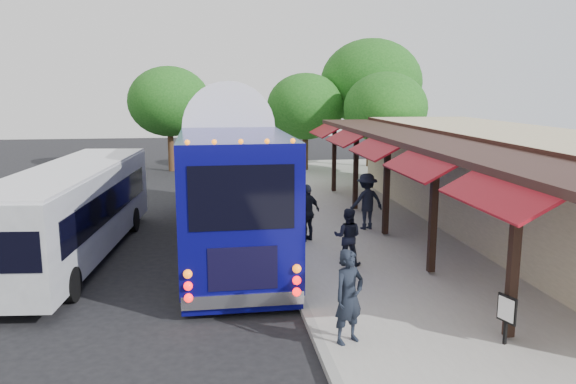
{
  "coord_description": "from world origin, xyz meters",
  "views": [
    {
      "loc": [
        -1.99,
        -13.74,
        5.09
      ],
      "look_at": [
        0.42,
        3.68,
        1.8
      ],
      "focal_mm": 35.0,
      "sensor_mm": 36.0,
      "label": 1
    }
  ],
  "objects_px": {
    "ped_b": "(348,237)",
    "ped_c": "(307,213)",
    "city_bus": "(74,208)",
    "sign_board": "(507,311)",
    "ped_a": "(349,297)",
    "ped_d": "(367,201)",
    "coach_bus": "(228,175)"
  },
  "relations": [
    {
      "from": "ped_b",
      "to": "ped_c",
      "type": "relative_size",
      "value": 0.87
    },
    {
      "from": "city_bus",
      "to": "ped_b",
      "type": "relative_size",
      "value": 6.47
    },
    {
      "from": "sign_board",
      "to": "ped_b",
      "type": "bearing_deg",
      "value": 90.63
    },
    {
      "from": "city_bus",
      "to": "ped_b",
      "type": "bearing_deg",
      "value": -10.6
    },
    {
      "from": "city_bus",
      "to": "ped_a",
      "type": "relative_size",
      "value": 5.59
    },
    {
      "from": "city_bus",
      "to": "ped_c",
      "type": "height_order",
      "value": "city_bus"
    },
    {
      "from": "ped_b",
      "to": "ped_d",
      "type": "relative_size",
      "value": 0.82
    },
    {
      "from": "coach_bus",
      "to": "city_bus",
      "type": "height_order",
      "value": "coach_bus"
    },
    {
      "from": "ped_b",
      "to": "sign_board",
      "type": "relative_size",
      "value": 1.63
    },
    {
      "from": "city_bus",
      "to": "ped_d",
      "type": "relative_size",
      "value": 5.29
    },
    {
      "from": "coach_bus",
      "to": "sign_board",
      "type": "xyz_separation_m",
      "value": [
        5.05,
        -8.71,
        -1.43
      ]
    },
    {
      "from": "coach_bus",
      "to": "city_bus",
      "type": "xyz_separation_m",
      "value": [
        -4.64,
        -1.16,
        -0.72
      ]
    },
    {
      "from": "ped_c",
      "to": "ped_d",
      "type": "height_order",
      "value": "ped_d"
    },
    {
      "from": "city_bus",
      "to": "sign_board",
      "type": "relative_size",
      "value": 10.52
    },
    {
      "from": "ped_b",
      "to": "ped_d",
      "type": "bearing_deg",
      "value": -92.87
    },
    {
      "from": "ped_c",
      "to": "ped_d",
      "type": "bearing_deg",
      "value": 170.04
    },
    {
      "from": "ped_a",
      "to": "ped_c",
      "type": "distance_m",
      "value": 7.46
    },
    {
      "from": "coach_bus",
      "to": "ped_b",
      "type": "height_order",
      "value": "coach_bus"
    },
    {
      "from": "coach_bus",
      "to": "ped_a",
      "type": "relative_size",
      "value": 7.03
    },
    {
      "from": "ped_a",
      "to": "ped_d",
      "type": "xyz_separation_m",
      "value": [
        2.8,
        8.68,
        0.05
      ]
    },
    {
      "from": "ped_c",
      "to": "coach_bus",
      "type": "bearing_deg",
      "value": -53.91
    },
    {
      "from": "ped_a",
      "to": "sign_board",
      "type": "relative_size",
      "value": 1.88
    },
    {
      "from": "coach_bus",
      "to": "sign_board",
      "type": "distance_m",
      "value": 10.17
    },
    {
      "from": "ped_b",
      "to": "ped_d",
      "type": "distance_m",
      "value": 4.21
    },
    {
      "from": "ped_b",
      "to": "ped_c",
      "type": "bearing_deg",
      "value": -55.29
    },
    {
      "from": "coach_bus",
      "to": "ped_b",
      "type": "relative_size",
      "value": 8.14
    },
    {
      "from": "coach_bus",
      "to": "sign_board",
      "type": "bearing_deg",
      "value": -60.7
    },
    {
      "from": "city_bus",
      "to": "sign_board",
      "type": "distance_m",
      "value": 12.3
    },
    {
      "from": "ped_d",
      "to": "sign_board",
      "type": "xyz_separation_m",
      "value": [
        0.2,
        -9.2,
        -0.32
      ]
    },
    {
      "from": "sign_board",
      "to": "ped_d",
      "type": "bearing_deg",
      "value": 72.86
    },
    {
      "from": "city_bus",
      "to": "ped_c",
      "type": "xyz_separation_m",
      "value": [
        7.16,
        0.43,
        -0.45
      ]
    },
    {
      "from": "city_bus",
      "to": "ped_b",
      "type": "distance_m",
      "value": 8.18
    }
  ]
}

